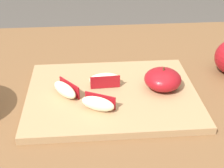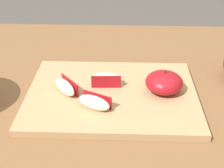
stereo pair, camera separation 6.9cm
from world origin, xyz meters
TOP-DOWN VIEW (x-y plane):
  - dining_table at (0.00, 0.00)m, footprint 1.39×0.87m
  - cutting_board at (-0.04, -0.01)m, footprint 0.37×0.28m
  - apple_half_skin_up at (0.07, -0.00)m, footprint 0.08×0.08m
  - apple_wedge_right at (-0.06, 0.02)m, footprint 0.07×0.03m
  - apple_wedge_front at (-0.14, -0.01)m, footprint 0.06×0.07m
  - apple_wedge_back at (-0.08, -0.07)m, footprint 0.07×0.05m

SIDE VIEW (x-z plane):
  - dining_table at x=0.00m, z-range 0.28..1.02m
  - cutting_board at x=-0.04m, z-range 0.75..0.76m
  - apple_wedge_right at x=-0.06m, z-range 0.76..0.79m
  - apple_wedge_front at x=-0.14m, z-range 0.76..0.79m
  - apple_wedge_back at x=-0.08m, z-range 0.76..0.79m
  - apple_half_skin_up at x=0.07m, z-range 0.76..0.81m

